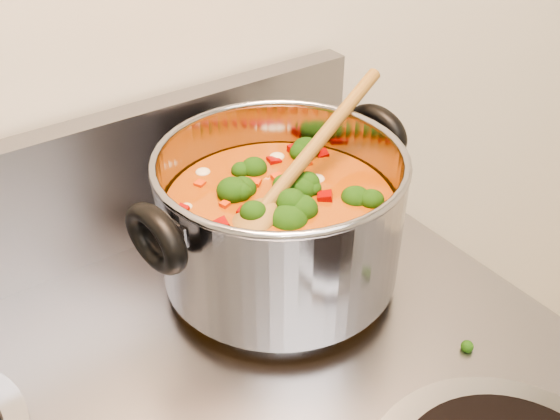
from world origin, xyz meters
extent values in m
cube|color=gray|center=(0.01, 1.47, 1.00)|extent=(0.77, 0.03, 0.16)
cylinder|color=#A5A5AD|center=(0.20, 1.31, 0.92)|extent=(0.19, 0.19, 0.01)
cylinder|color=black|center=(0.20, 1.31, 0.93)|extent=(0.15, 0.15, 0.01)
cylinder|color=gray|center=(0.20, 1.32, 1.00)|extent=(0.24, 0.24, 0.13)
torus|color=gray|center=(0.20, 1.32, 1.07)|extent=(0.25, 0.25, 0.01)
cylinder|color=#914D0D|center=(0.20, 1.32, 0.98)|extent=(0.23, 0.23, 0.08)
torus|color=black|center=(0.06, 1.30, 1.05)|extent=(0.03, 0.08, 0.08)
torus|color=black|center=(0.34, 1.34, 1.05)|extent=(0.03, 0.08, 0.08)
ellipsoid|color=black|center=(0.25, 1.29, 1.02)|extent=(0.04, 0.04, 0.03)
ellipsoid|color=black|center=(0.22, 1.34, 1.02)|extent=(0.04, 0.04, 0.03)
ellipsoid|color=black|center=(0.11, 1.28, 1.02)|extent=(0.04, 0.04, 0.03)
ellipsoid|color=black|center=(0.21, 1.24, 1.02)|extent=(0.04, 0.04, 0.03)
ellipsoid|color=black|center=(0.24, 1.29, 1.02)|extent=(0.04, 0.04, 0.03)
ellipsoid|color=black|center=(0.13, 1.29, 1.02)|extent=(0.04, 0.04, 0.03)
ellipsoid|color=black|center=(0.22, 1.31, 1.02)|extent=(0.04, 0.04, 0.03)
ellipsoid|color=black|center=(0.24, 1.23, 1.02)|extent=(0.04, 0.04, 0.03)
ellipsoid|color=black|center=(0.28, 1.34, 1.02)|extent=(0.04, 0.04, 0.03)
ellipsoid|color=#900506|center=(0.21, 1.35, 1.02)|extent=(0.01, 0.01, 0.01)
ellipsoid|color=#900506|center=(0.20, 1.28, 1.02)|extent=(0.01, 0.01, 0.01)
ellipsoid|color=#900506|center=(0.17, 1.28, 1.02)|extent=(0.01, 0.01, 0.01)
ellipsoid|color=#900506|center=(0.20, 1.31, 1.02)|extent=(0.01, 0.01, 0.01)
ellipsoid|color=#900506|center=(0.26, 1.35, 1.02)|extent=(0.01, 0.01, 0.01)
ellipsoid|color=#900506|center=(0.28, 1.30, 1.02)|extent=(0.01, 0.01, 0.01)
ellipsoid|color=#900506|center=(0.25, 1.32, 1.02)|extent=(0.01, 0.01, 0.01)
ellipsoid|color=#900506|center=(0.22, 1.39, 1.02)|extent=(0.01, 0.01, 0.01)
ellipsoid|color=#900506|center=(0.21, 1.36, 1.02)|extent=(0.01, 0.01, 0.01)
ellipsoid|color=#900506|center=(0.13, 1.34, 1.02)|extent=(0.01, 0.01, 0.01)
ellipsoid|color=#900506|center=(0.13, 1.37, 1.02)|extent=(0.01, 0.01, 0.01)
ellipsoid|color=#900506|center=(0.24, 1.38, 1.02)|extent=(0.01, 0.01, 0.01)
ellipsoid|color=#C0350A|center=(0.18, 1.29, 1.02)|extent=(0.01, 0.01, 0.01)
ellipsoid|color=#C0350A|center=(0.17, 1.26, 1.02)|extent=(0.01, 0.01, 0.01)
ellipsoid|color=#C0350A|center=(0.20, 1.42, 1.02)|extent=(0.01, 0.01, 0.01)
ellipsoid|color=#C0350A|center=(0.15, 1.34, 1.02)|extent=(0.01, 0.01, 0.01)
ellipsoid|color=#C0350A|center=(0.11, 1.34, 1.02)|extent=(0.01, 0.01, 0.01)
ellipsoid|color=#C0350A|center=(0.21, 1.38, 1.02)|extent=(0.01, 0.01, 0.01)
ellipsoid|color=#C0350A|center=(0.19, 1.29, 1.02)|extent=(0.01, 0.01, 0.01)
ellipsoid|color=#C0350A|center=(0.27, 1.36, 1.02)|extent=(0.01, 0.01, 0.01)
ellipsoid|color=#C0350A|center=(0.15, 1.34, 1.02)|extent=(0.01, 0.01, 0.01)
ellipsoid|color=#C0350A|center=(0.16, 1.36, 1.02)|extent=(0.01, 0.01, 0.01)
ellipsoid|color=beige|center=(0.21, 1.32, 1.02)|extent=(0.02, 0.02, 0.01)
ellipsoid|color=beige|center=(0.24, 1.41, 1.02)|extent=(0.02, 0.02, 0.01)
ellipsoid|color=beige|center=(0.14, 1.32, 1.02)|extent=(0.02, 0.02, 0.01)
ellipsoid|color=beige|center=(0.24, 1.34, 1.02)|extent=(0.02, 0.02, 0.01)
ellipsoid|color=beige|center=(0.17, 1.31, 1.02)|extent=(0.02, 0.02, 0.01)
ellipsoid|color=beige|center=(0.16, 1.23, 1.02)|extent=(0.02, 0.02, 0.01)
ellipsoid|color=beige|center=(0.16, 1.28, 1.02)|extent=(0.02, 0.02, 0.01)
ellipsoid|color=brown|center=(0.16, 1.31, 1.02)|extent=(0.08, 0.06, 0.04)
cylinder|color=brown|center=(0.26, 1.34, 1.06)|extent=(0.22, 0.08, 0.09)
ellipsoid|color=black|center=(0.38, 1.30, 0.92)|extent=(0.01, 0.01, 0.01)
ellipsoid|color=black|center=(0.38, 1.27, 0.92)|extent=(0.01, 0.01, 0.01)
camera|label=1|loc=(-0.09, 0.91, 1.37)|focal=40.00mm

